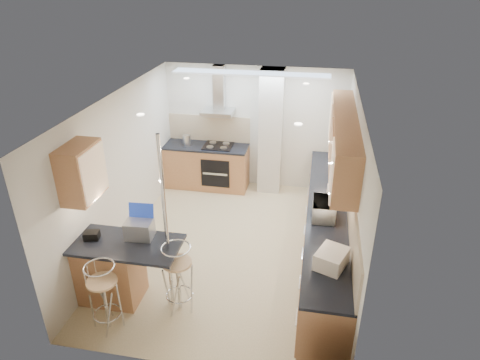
% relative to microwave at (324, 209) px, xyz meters
% --- Properties ---
extents(ground, '(4.80, 4.80, 0.00)m').
position_rel_microwave_xyz_m(ground, '(-1.43, 0.29, -1.06)').
color(ground, '#C6B584').
rests_on(ground, ground).
extents(room_shell, '(3.64, 4.84, 2.51)m').
position_rel_microwave_xyz_m(room_shell, '(-1.10, 0.67, 0.49)').
color(room_shell, white).
rests_on(room_shell, ground).
extents(right_counter, '(0.63, 4.40, 0.92)m').
position_rel_microwave_xyz_m(right_counter, '(0.07, 0.29, -0.59)').
color(right_counter, '#A56A42').
rests_on(right_counter, ground).
extents(back_counter, '(1.70, 0.63, 0.92)m').
position_rel_microwave_xyz_m(back_counter, '(-2.38, 2.39, -0.59)').
color(back_counter, '#A56A42').
rests_on(back_counter, ground).
extents(peninsula, '(1.47, 0.72, 0.94)m').
position_rel_microwave_xyz_m(peninsula, '(-2.55, -1.16, -0.58)').
color(peninsula, '#A56A42').
rests_on(peninsula, ground).
extents(microwave, '(0.33, 0.49, 0.27)m').
position_rel_microwave_xyz_m(microwave, '(0.00, 0.00, 0.00)').
color(microwave, white).
rests_on(microwave, right_counter).
extents(laptop, '(0.37, 0.29, 0.24)m').
position_rel_microwave_xyz_m(laptop, '(-2.41, -0.98, 0.01)').
color(laptop, '#989A9F').
rests_on(laptop, peninsula).
extents(bag, '(0.22, 0.18, 0.11)m').
position_rel_microwave_xyz_m(bag, '(-3.02, -1.14, -0.06)').
color(bag, black).
rests_on(bag, peninsula).
extents(bar_stool_near, '(0.45, 0.45, 0.97)m').
position_rel_microwave_xyz_m(bar_stool_near, '(-2.64, -1.69, -0.57)').
color(bar_stool_near, tan).
rests_on(bar_stool_near, ground).
extents(bar_stool_end, '(0.58, 0.58, 1.01)m').
position_rel_microwave_xyz_m(bar_stool_end, '(-1.84, -1.20, -0.55)').
color(bar_stool_end, tan).
rests_on(bar_stool_end, ground).
extents(jar_a, '(0.12, 0.12, 0.16)m').
position_rel_microwave_xyz_m(jar_a, '(0.10, 0.76, -0.05)').
color(jar_a, white).
rests_on(jar_a, right_counter).
extents(jar_b, '(0.14, 0.14, 0.14)m').
position_rel_microwave_xyz_m(jar_b, '(0.15, 1.78, -0.07)').
color(jar_b, white).
rests_on(jar_b, right_counter).
extents(jar_c, '(0.18, 0.18, 0.18)m').
position_rel_microwave_xyz_m(jar_c, '(-0.01, -0.06, -0.05)').
color(jar_c, '#B2B08F').
rests_on(jar_c, right_counter).
extents(jar_d, '(0.13, 0.13, 0.15)m').
position_rel_microwave_xyz_m(jar_d, '(0.07, -0.94, -0.06)').
color(jar_d, white).
rests_on(jar_d, right_counter).
extents(bread_bin, '(0.45, 0.50, 0.21)m').
position_rel_microwave_xyz_m(bread_bin, '(0.10, -1.12, -0.03)').
color(bread_bin, white).
rests_on(bread_bin, right_counter).
extents(kettle, '(0.16, 0.16, 0.22)m').
position_rel_microwave_xyz_m(kettle, '(-2.76, 2.33, -0.02)').
color(kettle, silver).
rests_on(kettle, back_counter).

